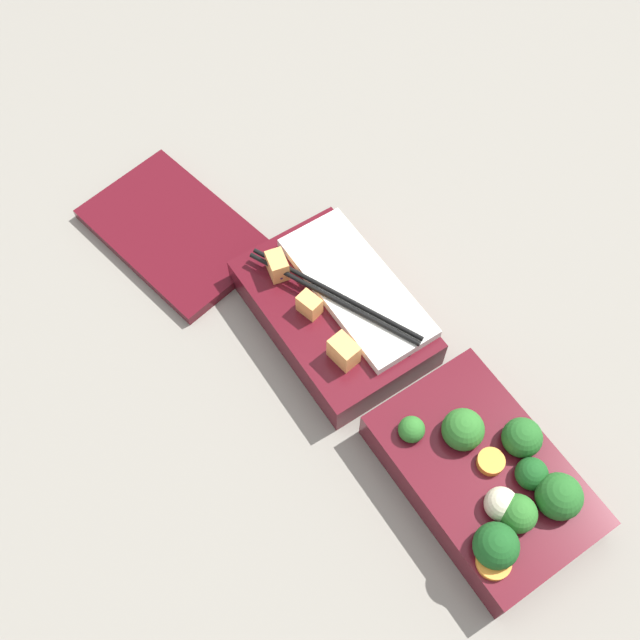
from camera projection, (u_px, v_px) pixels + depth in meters
ground_plane at (400, 392)px, 0.80m from camera, size 3.00×3.00×0.00m
bento_tray_vegetable at (488, 477)px, 0.72m from camera, size 0.22×0.14×0.08m
bento_tray_rice at (336, 309)px, 0.82m from camera, size 0.22×0.14×0.07m
bento_lid at (175, 232)px, 0.89m from camera, size 0.24×0.18×0.01m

